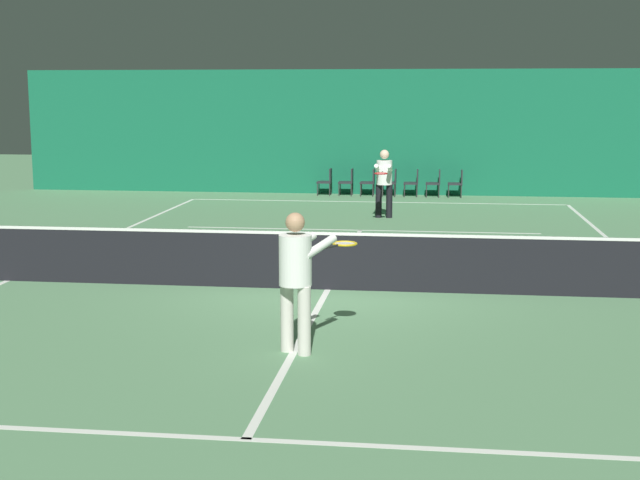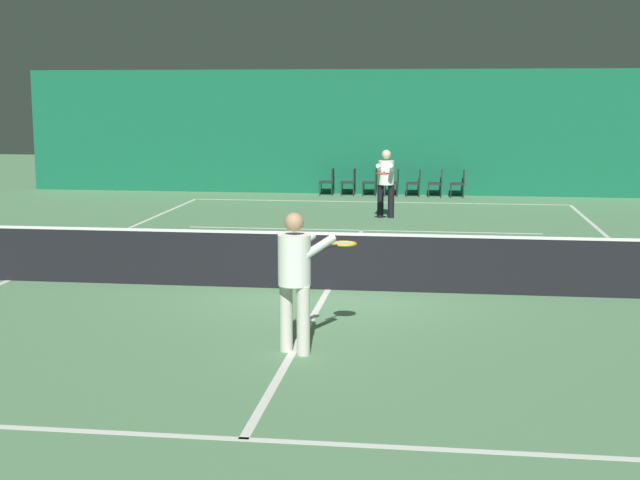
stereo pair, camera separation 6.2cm
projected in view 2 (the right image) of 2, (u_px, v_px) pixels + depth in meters
ground_plane at (328, 290)px, 14.47m from camera, size 60.00×60.00×0.00m
backdrop_curtain at (383, 132)px, 27.83m from camera, size 23.00×0.12×3.89m
court_line_baseline_far at (378, 202)px, 26.11m from camera, size 11.00×0.10×0.00m
court_line_service_far at (362, 230)px, 20.73m from camera, size 8.25×0.10×0.00m
court_line_service_near at (243, 439)px, 8.21m from camera, size 8.25×0.10×0.00m
court_line_sideline_left at (9, 280)px, 15.19m from camera, size 0.10×23.80×0.00m
court_line_centre at (328, 290)px, 14.47m from camera, size 0.10×12.80×0.00m
tennis_net at (328, 259)px, 14.39m from camera, size 12.00×0.10×1.07m
player_near at (297, 271)px, 10.82m from camera, size 1.01×1.38×1.74m
player_far at (386, 178)px, 22.64m from camera, size 0.44×1.39×1.74m
courtside_chair_0 at (329, 180)px, 27.74m from camera, size 0.44×0.44×0.84m
courtside_chair_1 at (350, 180)px, 27.65m from camera, size 0.44×0.44×0.84m
courtside_chair_2 at (372, 180)px, 27.56m from camera, size 0.44×0.44×0.84m
courtside_chair_3 at (394, 181)px, 27.48m from camera, size 0.44×0.44×0.84m
courtside_chair_4 at (416, 181)px, 27.39m from camera, size 0.44×0.44×0.84m
courtside_chair_5 at (438, 181)px, 27.30m from camera, size 0.44×0.44×0.84m
courtside_chair_6 at (460, 182)px, 27.21m from camera, size 0.44×0.44×0.84m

